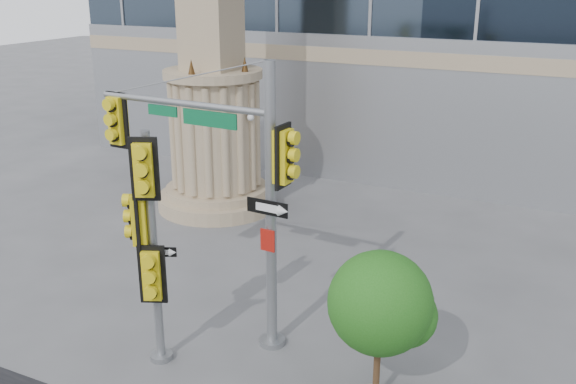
% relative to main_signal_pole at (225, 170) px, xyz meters
% --- Properties ---
extents(ground, '(120.00, 120.00, 0.00)m').
position_rel_main_signal_pole_xyz_m(ground, '(1.00, -1.56, -4.10)').
color(ground, '#545456').
rests_on(ground, ground).
extents(monument, '(4.40, 4.40, 16.60)m').
position_rel_main_signal_pole_xyz_m(monument, '(-5.00, 7.44, 1.42)').
color(monument, tan).
rests_on(monument, ground).
extents(main_signal_pole, '(5.13, 0.74, 6.62)m').
position_rel_main_signal_pole_xyz_m(main_signal_pole, '(0.00, 0.00, 0.00)').
color(main_signal_pole, slate).
rests_on(main_signal_pole, ground).
extents(secondary_signal_pole, '(1.00, 0.72, 5.31)m').
position_rel_main_signal_pole_xyz_m(secondary_signal_pole, '(-0.78, -1.85, -0.98)').
color(secondary_signal_pole, slate).
rests_on(secondary_signal_pole, ground).
extents(street_tree, '(2.11, 2.06, 3.28)m').
position_rel_main_signal_pole_xyz_m(street_tree, '(4.11, -1.03, -1.94)').
color(street_tree, tan).
rests_on(street_tree, ground).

